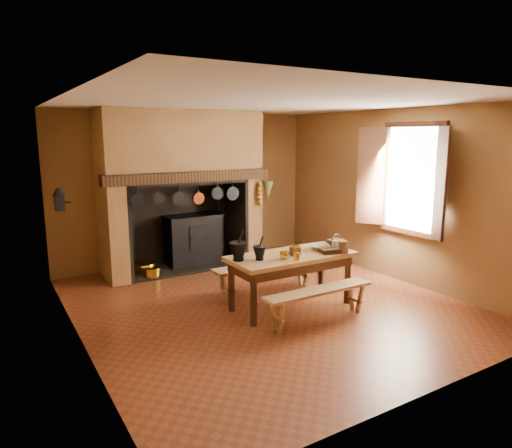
{
  "coord_description": "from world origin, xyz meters",
  "views": [
    {
      "loc": [
        -3.33,
        -5.24,
        2.37
      ],
      "look_at": [
        0.02,
        0.3,
        1.11
      ],
      "focal_mm": 32.0,
      "sensor_mm": 36.0,
      "label": 1
    }
  ],
  "objects": [
    {
      "name": "floor",
      "position": [
        0.0,
        0.0,
        0.0
      ],
      "size": [
        5.5,
        5.5,
        0.0
      ],
      "primitive_type": "plane",
      "color": "brown",
      "rests_on": "ground"
    },
    {
      "name": "ceiling",
      "position": [
        0.0,
        0.0,
        2.8
      ],
      "size": [
        5.5,
        5.5,
        0.0
      ],
      "primitive_type": "plane",
      "rotation": [
        3.14,
        0.0,
        0.0
      ],
      "color": "silver",
      "rests_on": "back_wall"
    },
    {
      "name": "back_wall",
      "position": [
        0.0,
        2.75,
        1.4
      ],
      "size": [
        5.0,
        0.02,
        2.8
      ],
      "primitive_type": "cube",
      "color": "olive",
      "rests_on": "floor"
    },
    {
      "name": "wall_left",
      "position": [
        -2.5,
        0.0,
        1.4
      ],
      "size": [
        0.02,
        5.5,
        2.8
      ],
      "primitive_type": "cube",
      "color": "olive",
      "rests_on": "floor"
    },
    {
      "name": "wall_right",
      "position": [
        2.5,
        0.0,
        1.4
      ],
      "size": [
        0.02,
        5.5,
        2.8
      ],
      "primitive_type": "cube",
      "color": "olive",
      "rests_on": "floor"
    },
    {
      "name": "wall_front",
      "position": [
        0.0,
        -2.75,
        1.4
      ],
      "size": [
        5.0,
        0.02,
        2.8
      ],
      "primitive_type": "cube",
      "color": "olive",
      "rests_on": "floor"
    },
    {
      "name": "chimney_breast",
      "position": [
        -0.3,
        2.31,
        1.81
      ],
      "size": [
        2.95,
        0.96,
        2.8
      ],
      "color": "olive",
      "rests_on": "floor"
    },
    {
      "name": "iron_range",
      "position": [
        -0.04,
        2.45,
        0.48
      ],
      "size": [
        1.12,
        0.55,
        1.6
      ],
      "color": "black",
      "rests_on": "floor"
    },
    {
      "name": "hearth_pans",
      "position": [
        -1.05,
        2.22,
        0.09
      ],
      "size": [
        0.51,
        0.62,
        0.2
      ],
      "color": "gold",
      "rests_on": "floor"
    },
    {
      "name": "hanging_pans",
      "position": [
        -0.34,
        1.81,
        1.36
      ],
      "size": [
        1.92,
        0.29,
        0.27
      ],
      "color": "black",
      "rests_on": "chimney_breast"
    },
    {
      "name": "onion_string",
      "position": [
        1.0,
        1.79,
        1.33
      ],
      "size": [
        0.12,
        0.1,
        0.46
      ],
      "primitive_type": null,
      "color": "#AA6C1F",
      "rests_on": "chimney_breast"
    },
    {
      "name": "herb_bunch",
      "position": [
        1.18,
        1.79,
        1.38
      ],
      "size": [
        0.2,
        0.2,
        0.35
      ],
      "primitive_type": "cone",
      "rotation": [
        3.14,
        0.0,
        0.0
      ],
      "color": "#505B2B",
      "rests_on": "chimney_breast"
    },
    {
      "name": "window",
      "position": [
        2.35,
        -0.4,
        1.7
      ],
      "size": [
        0.39,
        1.75,
        1.76
      ],
      "color": "white",
      "rests_on": "wall_right"
    },
    {
      "name": "wall_coffee_mill",
      "position": [
        -2.42,
        1.55,
        1.52
      ],
      "size": [
        0.23,
        0.16,
        0.31
      ],
      "color": "black",
      "rests_on": "wall_left"
    },
    {
      "name": "work_table",
      "position": [
        0.23,
        -0.29,
        0.64
      ],
      "size": [
        1.76,
        0.78,
        0.76
      ],
      "color": "tan",
      "rests_on": "floor"
    },
    {
      "name": "bench_front",
      "position": [
        0.23,
        -0.9,
        0.33
      ],
      "size": [
        1.57,
        0.27,
        0.44
      ],
      "color": "tan",
      "rests_on": "floor"
    },
    {
      "name": "bench_back",
      "position": [
        0.23,
        0.35,
        0.36
      ],
      "size": [
        1.71,
        0.3,
        0.48
      ],
      "color": "tan",
      "rests_on": "floor"
    },
    {
      "name": "mortar_large",
      "position": [
        -0.54,
        -0.19,
        0.9
      ],
      "size": [
        0.24,
        0.24,
        0.41
      ],
      "rotation": [
        0.0,
        0.0,
        -0.1
      ],
      "color": "black",
      "rests_on": "work_table"
    },
    {
      "name": "mortar_small",
      "position": [
        -0.29,
        -0.31,
        0.87
      ],
      "size": [
        0.18,
        0.18,
        0.31
      ],
      "rotation": [
        0.0,
        0.0,
        0.01
      ],
      "color": "black",
      "rests_on": "work_table"
    },
    {
      "name": "coffee_grinder",
      "position": [
        0.24,
        -0.37,
        0.83
      ],
      "size": [
        0.16,
        0.13,
        0.18
      ],
      "rotation": [
        0.0,
        0.0,
        -0.11
      ],
      "color": "#3C1E13",
      "rests_on": "work_table"
    },
    {
      "name": "brass_mug_a",
      "position": [
        0.12,
        -0.57,
        0.81
      ],
      "size": [
        0.1,
        0.1,
        0.1
      ],
      "primitive_type": "cylinder",
      "rotation": [
        0.0,
        0.0,
        0.11
      ],
      "color": "gold",
      "rests_on": "work_table"
    },
    {
      "name": "brass_mug_b",
      "position": [
        0.46,
        -0.13,
        0.81
      ],
      "size": [
        0.09,
        0.09,
        0.09
      ],
      "primitive_type": "cylinder",
      "rotation": [
        0.0,
        0.0,
        -0.07
      ],
      "color": "gold",
      "rests_on": "work_table"
    },
    {
      "name": "mixing_bowl",
      "position": [
        0.74,
        -0.28,
        0.8
      ],
      "size": [
        0.37,
        0.37,
        0.07
      ],
      "primitive_type": "imported",
      "rotation": [
        0.0,
        0.0,
        -0.36
      ],
      "color": "#BBB490",
      "rests_on": "work_table"
    },
    {
      "name": "stoneware_crock",
      "position": [
        0.89,
        -0.6,
        0.85
      ],
      "size": [
        0.16,
        0.16,
        0.17
      ],
      "primitive_type": "cylinder",
      "rotation": [
        0.0,
        0.0,
        -0.21
      ],
      "color": "brown",
      "rests_on": "work_table"
    },
    {
      "name": "glass_jar",
      "position": [
        0.86,
        -0.47,
        0.84
      ],
      "size": [
        0.12,
        0.12,
        0.16
      ],
      "primitive_type": "cylinder",
      "rotation": [
        0.0,
        0.0,
        -0.42
      ],
      "color": "beige",
      "rests_on": "work_table"
    },
    {
      "name": "wicker_basket",
      "position": [
        1.0,
        -0.32,
        0.83
      ],
      "size": [
        0.24,
        0.19,
        0.21
      ],
      "rotation": [
        0.0,
        0.0,
        0.16
      ],
      "color": "#553719",
      "rests_on": "work_table"
    },
    {
      "name": "wooden_tray",
      "position": [
        0.79,
        -0.49,
        0.79
      ],
      "size": [
        0.42,
        0.34,
        0.06
      ],
      "primitive_type": "cube",
      "rotation": [
        0.0,
        0.0,
        -0.27
      ],
      "color": "#3C1E13",
      "rests_on": "work_table"
    },
    {
      "name": "brass_cup",
      "position": [
        0.01,
        -0.44,
        0.81
      ],
      "size": [
        0.16,
        0.16,
        0.1
      ],
      "primitive_type": "imported",
      "rotation": [
        0.0,
        0.0,
        -0.29
      ],
      "color": "gold",
      "rests_on": "work_table"
    }
  ]
}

